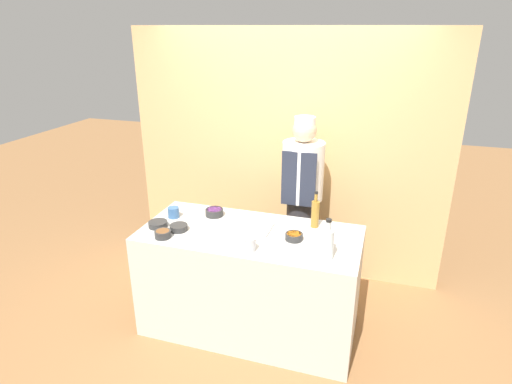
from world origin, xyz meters
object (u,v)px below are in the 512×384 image
sauce_bowl_purple (214,212)px  cutting_board (246,227)px  sauce_bowl_green (179,227)px  sauce_bowl_white (158,224)px  bottle_clear (327,243)px  cup_blue (174,212)px  sauce_bowl_orange (294,236)px  bottle_vinegar (315,213)px  sauce_bowl_brown (163,234)px  cup_steel (250,244)px  chef_center (302,201)px

sauce_bowl_purple → cutting_board: size_ratio=0.39×
sauce_bowl_green → sauce_bowl_white: 0.19m
bottle_clear → cup_blue: (-1.33, 0.30, -0.07)m
sauce_bowl_purple → bottle_clear: bearing=-23.0°
sauce_bowl_orange → bottle_vinegar: bottle_vinegar is taller
bottle_clear → cup_blue: 1.37m
sauce_bowl_brown → cup_steel: 0.70m
sauce_bowl_brown → sauce_bowl_orange: (0.96, 0.26, -0.00)m
sauce_bowl_orange → bottle_clear: bearing=-36.5°
sauce_bowl_green → cutting_board: 0.54m
chef_center → sauce_bowl_green: bearing=-133.6°
sauce_bowl_green → bottle_clear: bottle_clear is taller
sauce_bowl_brown → cutting_board: sauce_bowl_brown is taller
sauce_bowl_brown → cup_blue: 0.37m
sauce_bowl_purple → chef_center: chef_center is taller
sauce_bowl_green → chef_center: (0.81, 0.85, -0.01)m
sauce_bowl_brown → sauce_bowl_white: 0.20m
cup_steel → chef_center: (0.17, 0.99, -0.03)m
sauce_bowl_purple → bottle_vinegar: size_ratio=0.50×
sauce_bowl_white → cup_steel: cup_steel is taller
bottle_vinegar → sauce_bowl_white: bearing=-162.5°
sauce_bowl_green → cutting_board: size_ratio=0.36×
bottle_vinegar → chef_center: (-0.20, 0.46, -0.10)m
bottle_vinegar → chef_center: size_ratio=0.18×
bottle_vinegar → cup_blue: 1.18m
sauce_bowl_brown → sauce_bowl_purple: (0.22, 0.49, 0.00)m
sauce_bowl_white → cup_blue: bearing=80.2°
bottle_clear → sauce_bowl_purple: bearing=157.0°
sauce_bowl_purple → bottle_clear: size_ratio=0.51×
bottle_clear → sauce_bowl_brown: bearing=-177.3°
sauce_bowl_orange → cup_blue: cup_blue is taller
bottle_clear → chef_center: (-0.37, 0.94, -0.10)m
sauce_bowl_orange → bottle_clear: bottle_clear is taller
sauce_bowl_brown → sauce_bowl_orange: 1.00m
sauce_bowl_orange → cup_steel: (-0.27, -0.26, 0.02)m
sauce_bowl_purple → bottle_clear: bottle_clear is taller
cutting_board → sauce_bowl_purple: bearing=156.1°
sauce_bowl_green → sauce_bowl_orange: size_ratio=1.06×
sauce_bowl_orange → chef_center: 0.74m
sauce_bowl_brown → chef_center: 1.32m
sauce_bowl_orange → sauce_bowl_purple: bearing=162.9°
cutting_board → bottle_vinegar: (0.51, 0.19, 0.11)m
chef_center → sauce_bowl_purple: bearing=-142.1°
sauce_bowl_green → sauce_bowl_white: size_ratio=0.93×
sauce_bowl_orange → cup_blue: 1.06m
cutting_board → bottle_clear: bottle_clear is taller
bottle_vinegar → sauce_bowl_orange: bearing=-111.9°
sauce_bowl_purple → bottle_vinegar: 0.86m
cutting_board → sauce_bowl_brown: bearing=-148.4°
sauce_bowl_white → chef_center: size_ratio=0.09×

